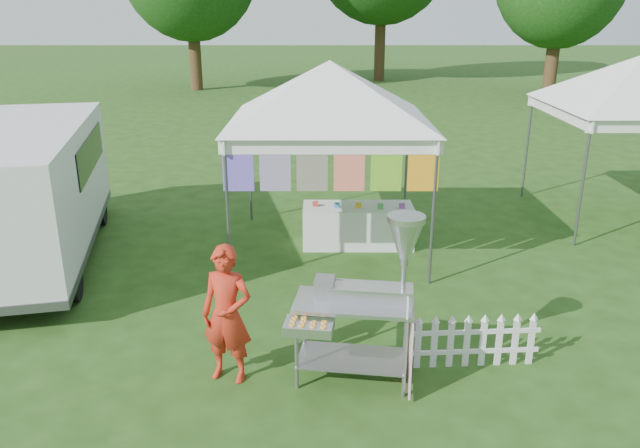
{
  "coord_description": "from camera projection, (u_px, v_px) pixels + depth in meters",
  "views": [
    {
      "loc": [
        -0.14,
        -6.08,
        3.76
      ],
      "look_at": [
        -0.14,
        1.51,
        1.1
      ],
      "focal_mm": 35.0,
      "sensor_mm": 36.0,
      "label": 1
    }
  ],
  "objects": [
    {
      "name": "ground",
      "position": [
        333.0,
        361.0,
        6.99
      ],
      "size": [
        120.0,
        120.0,
        0.0
      ],
      "primitive_type": "plane",
      "color": "#244212",
      "rests_on": "ground"
    },
    {
      "name": "canopy_main",
      "position": [
        330.0,
        61.0,
        9.3
      ],
      "size": [
        4.24,
        4.24,
        3.45
      ],
      "color": "#59595E",
      "rests_on": "ground"
    },
    {
      "name": "donut_cart",
      "position": [
        373.0,
        288.0,
        6.27
      ],
      "size": [
        1.42,
        0.88,
        1.85
      ],
      "rotation": [
        0.0,
        0.0,
        -0.14
      ],
      "color": "gray",
      "rests_on": "ground"
    },
    {
      "name": "vendor",
      "position": [
        227.0,
        315.0,
        6.44
      ],
      "size": [
        0.62,
        0.49,
        1.5
      ],
      "primitive_type": "imported",
      "rotation": [
        0.0,
        0.0,
        -0.26
      ],
      "color": "red",
      "rests_on": "ground"
    },
    {
      "name": "cargo_van",
      "position": [
        21.0,
        190.0,
        9.49
      ],
      "size": [
        3.01,
        5.32,
        2.08
      ],
      "rotation": [
        0.0,
        0.0,
        0.21
      ],
      "color": "silver",
      "rests_on": "ground"
    },
    {
      "name": "picket_fence",
      "position": [
        475.0,
        343.0,
        6.8
      ],
      "size": [
        1.44,
        0.12,
        0.56
      ],
      "rotation": [
        0.0,
        0.0,
        0.06
      ],
      "color": "silver",
      "rests_on": "ground"
    },
    {
      "name": "display_table",
      "position": [
        358.0,
        225.0,
        10.29
      ],
      "size": [
        1.8,
        0.7,
        0.68
      ],
      "primitive_type": "cube",
      "color": "white",
      "rests_on": "ground"
    }
  ]
}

